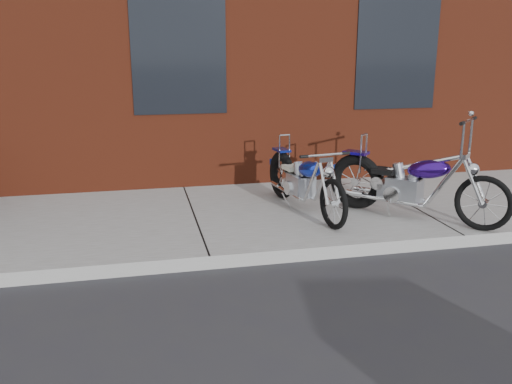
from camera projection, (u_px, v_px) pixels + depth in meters
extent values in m
plane|color=#29282D|center=(210.00, 270.00, 5.73)|extent=(120.00, 120.00, 0.00)
cube|color=gray|center=(194.00, 220.00, 7.13)|extent=(22.00, 3.00, 0.15)
torus|color=black|center=(367.00, 183.00, 7.22)|extent=(0.62, 0.65, 0.75)
torus|color=black|center=(497.00, 205.00, 6.33)|extent=(0.51, 0.55, 0.68)
cube|color=#8F97A6|center=(416.00, 191.00, 6.86)|extent=(0.50, 0.50, 0.31)
ellipsoid|color=#2F0E72|center=(441.00, 171.00, 6.62)|extent=(0.59, 0.61, 0.32)
cube|color=black|center=(396.00, 172.00, 6.95)|extent=(0.38, 0.38, 0.06)
cylinder|color=silver|center=(488.00, 181.00, 6.33)|extent=(0.24, 0.25, 0.56)
cylinder|color=silver|center=(483.00, 121.00, 6.22)|extent=(0.44, 0.41, 0.03)
cylinder|color=silver|center=(374.00, 155.00, 7.07)|extent=(0.03, 0.03, 0.50)
cylinder|color=silver|center=(401.00, 197.00, 7.12)|extent=(0.67, 0.72, 0.05)
torus|color=black|center=(286.00, 177.00, 7.70)|extent=(0.24, 0.70, 0.69)
torus|color=black|center=(339.00, 207.00, 6.36)|extent=(0.17, 0.62, 0.62)
cube|color=#8F97A6|center=(305.00, 188.00, 7.15)|extent=(0.33, 0.42, 0.29)
ellipsoid|color=#1A33CD|center=(315.00, 171.00, 6.84)|extent=(0.33, 0.56, 0.29)
cube|color=beige|center=(297.00, 170.00, 7.33)|extent=(0.27, 0.30, 0.06)
cylinder|color=silver|center=(335.00, 184.00, 6.40)|extent=(0.08, 0.28, 0.52)
cylinder|color=silver|center=(331.00, 157.00, 6.43)|extent=(0.52, 0.11, 0.03)
cylinder|color=silver|center=(289.00, 153.00, 7.54)|extent=(0.02, 0.02, 0.46)
cylinder|color=silver|center=(306.00, 192.00, 7.42)|extent=(0.18, 0.86, 0.05)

